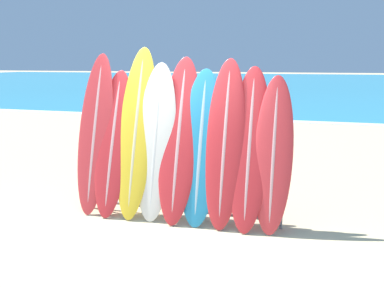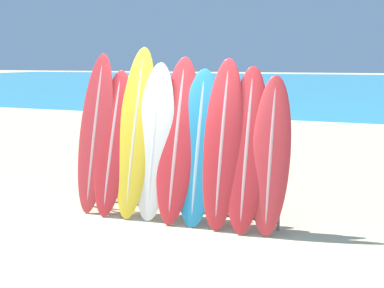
% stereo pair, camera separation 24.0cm
% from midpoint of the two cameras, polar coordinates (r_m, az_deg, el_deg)
% --- Properties ---
extents(ground_plane, '(160.00, 160.00, 0.00)m').
position_cam_midpoint_polar(ground_plane, '(5.38, -3.51, -12.35)').
color(ground_plane, '#CCB789').
extents(ocean_water, '(120.00, 60.00, 0.01)m').
position_cam_midpoint_polar(ocean_water, '(44.08, 15.41, 9.05)').
color(ocean_water, teal).
rests_on(ocean_water, ground_plane).
extents(surfboard_rack, '(3.01, 0.04, 0.92)m').
position_cam_midpoint_polar(surfboard_rack, '(5.47, -1.28, -6.26)').
color(surfboard_rack, slate).
rests_on(surfboard_rack, ground_plane).
extents(surfboard_slot_0, '(0.54, 0.79, 2.39)m').
position_cam_midpoint_polar(surfboard_slot_0, '(5.90, -13.42, 1.77)').
color(surfboard_slot_0, red).
rests_on(surfboard_slot_0, ground_plane).
extents(surfboard_slot_1, '(0.55, 0.82, 2.14)m').
position_cam_midpoint_polar(surfboard_slot_1, '(5.74, -10.83, 0.32)').
color(surfboard_slot_1, red).
rests_on(surfboard_slot_1, ground_plane).
extents(surfboard_slot_2, '(0.56, 0.88, 2.48)m').
position_cam_midpoint_polar(surfboard_slot_2, '(5.59, -7.42, 1.91)').
color(surfboard_slot_2, yellow).
rests_on(surfboard_slot_2, ground_plane).
extents(surfboard_slot_3, '(0.59, 0.70, 2.25)m').
position_cam_midpoint_polar(surfboard_slot_3, '(5.45, -4.54, 0.48)').
color(surfboard_slot_3, silver).
rests_on(surfboard_slot_3, ground_plane).
extents(surfboard_slot_4, '(0.58, 0.86, 2.34)m').
position_cam_midpoint_polar(surfboard_slot_4, '(5.35, -1.03, 0.74)').
color(surfboard_slot_4, red).
rests_on(surfboard_slot_4, ground_plane).
extents(surfboard_slot_5, '(0.59, 0.72, 2.17)m').
position_cam_midpoint_polar(surfboard_slot_5, '(5.25, 2.25, -0.44)').
color(surfboard_slot_5, teal).
rests_on(surfboard_slot_5, ground_plane).
extents(surfboard_slot_6, '(0.54, 0.78, 2.31)m').
position_cam_midpoint_polar(surfboard_slot_6, '(5.16, 5.96, 0.12)').
color(surfboard_slot_6, red).
rests_on(surfboard_slot_6, ground_plane).
extents(surfboard_slot_7, '(0.54, 0.78, 2.20)m').
position_cam_midpoint_polar(surfboard_slot_7, '(5.12, 9.67, -0.73)').
color(surfboard_slot_7, red).
rests_on(surfboard_slot_7, ground_plane).
extents(surfboard_slot_8, '(0.51, 0.62, 2.09)m').
position_cam_midpoint_polar(surfboard_slot_8, '(5.07, 13.23, -1.69)').
color(surfboard_slot_8, red).
rests_on(surfboard_slot_8, ground_plane).
extents(person_near_water, '(0.27, 0.21, 1.60)m').
position_cam_midpoint_polar(person_near_water, '(10.47, 1.01, 4.85)').
color(person_near_water, beige).
rests_on(person_near_water, ground_plane).
extents(person_mid_beach, '(0.26, 0.20, 1.53)m').
position_cam_midpoint_polar(person_mid_beach, '(8.61, 6.65, 2.87)').
color(person_mid_beach, '#A87A5B').
rests_on(person_mid_beach, ground_plane).
extents(person_far_left, '(0.26, 0.28, 1.62)m').
position_cam_midpoint_polar(person_far_left, '(13.02, 10.32, 6.19)').
color(person_far_left, '#846047').
rests_on(person_far_left, ground_plane).
extents(person_far_right, '(0.28, 0.24, 1.63)m').
position_cam_midpoint_polar(person_far_right, '(8.69, -3.56, 3.38)').
color(person_far_right, '#846047').
rests_on(person_far_right, ground_plane).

